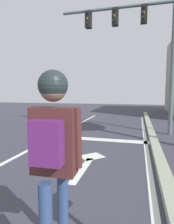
{
  "coord_description": "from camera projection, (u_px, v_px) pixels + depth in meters",
  "views": [
    {
      "loc": [
        2.71,
        2.94,
        1.6
      ],
      "look_at": [
        1.31,
        8.15,
        1.06
      ],
      "focal_mm": 30.76,
      "sensor_mm": 36.0,
      "label": 1
    }
  ],
  "objects": [
    {
      "name": "stop_bar",
      "position": [
        99.0,
        139.0,
        6.58
      ],
      "size": [
        3.34,
        0.4,
        0.01
      ],
      "primitive_type": "cube",
      "color": "silver",
      "rests_on": "ground"
    },
    {
      "name": "lane_line_curbside",
      "position": [
        152.0,
        194.0,
        3.04
      ],
      "size": [
        0.12,
        20.0,
        0.01
      ],
      "primitive_type": "cube",
      "color": "silver",
      "rests_on": "ground"
    },
    {
      "name": "curb_strip",
      "position": [
        170.0,
        192.0,
        2.97
      ],
      "size": [
        0.24,
        24.0,
        0.14
      ],
      "primitive_type": "cube",
      "color": "#9CA289",
      "rests_on": "ground"
    },
    {
      "name": "skater",
      "position": [
        53.0,
        143.0,
        1.64
      ],
      "size": [
        0.48,
        0.63,
        1.72
      ],
      "color": "navy",
      "rests_on": "skateboard"
    },
    {
      "name": "lane_arrow_head",
      "position": [
        92.0,
        156.0,
        4.83
      ],
      "size": [
        0.71,
        0.71,
        0.01
      ],
      "primitive_type": "cube",
      "rotation": [
        0.0,
        0.0,
        0.79
      ],
      "color": "silver",
      "rests_on": "ground"
    },
    {
      "name": "traffic_signal_mast",
      "position": [
        138.0,
        35.0,
        7.33
      ],
      "size": [
        4.4,
        0.34,
        5.24
      ],
      "color": "#536567",
      "rests_on": "ground"
    },
    {
      "name": "lane_arrow_stem",
      "position": [
        82.0,
        169.0,
        4.01
      ],
      "size": [
        0.16,
        1.4,
        0.01
      ],
      "primitive_type": "cube",
      "color": "silver",
      "rests_on": "ground"
    }
  ]
}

